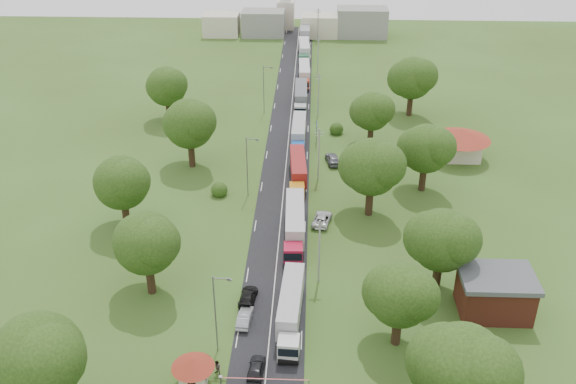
{
  "coord_description": "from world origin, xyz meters",
  "views": [
    {
      "loc": [
        4.27,
        -72.73,
        48.74
      ],
      "look_at": [
        0.95,
        10.92,
        3.0
      ],
      "focal_mm": 40.0,
      "sensor_mm": 36.0,
      "label": 1
    }
  ],
  "objects_px": {
    "boom_barrier": "(251,379)",
    "truck_0": "(291,308)",
    "info_sign": "(317,129)",
    "car_lane_mid": "(245,317)",
    "guard_booth": "(193,368)",
    "car_lane_front": "(256,368)"
  },
  "relations": [
    {
      "from": "info_sign",
      "to": "car_lane_mid",
      "type": "distance_m",
      "value": 50.9
    },
    {
      "from": "info_sign",
      "to": "truck_0",
      "type": "xyz_separation_m",
      "value": [
        -2.93,
        -49.98,
        -0.98
      ]
    },
    {
      "from": "guard_booth",
      "to": "car_lane_front",
      "type": "distance_m",
      "value": 6.61
    },
    {
      "from": "info_sign",
      "to": "car_lane_mid",
      "type": "bearing_deg",
      "value": -99.28
    },
    {
      "from": "boom_barrier",
      "to": "guard_booth",
      "type": "height_order",
      "value": "guard_booth"
    },
    {
      "from": "boom_barrier",
      "to": "car_lane_front",
      "type": "height_order",
      "value": "car_lane_front"
    },
    {
      "from": "boom_barrier",
      "to": "info_sign",
      "type": "xyz_separation_m",
      "value": [
        6.56,
        60.0,
        2.11
      ]
    },
    {
      "from": "truck_0",
      "to": "car_lane_mid",
      "type": "height_order",
      "value": "truck_0"
    },
    {
      "from": "boom_barrier",
      "to": "info_sign",
      "type": "bearing_deg",
      "value": 83.76
    },
    {
      "from": "guard_booth",
      "to": "truck_0",
      "type": "relative_size",
      "value": 0.32
    },
    {
      "from": "boom_barrier",
      "to": "truck_0",
      "type": "height_order",
      "value": "truck_0"
    },
    {
      "from": "car_lane_mid",
      "to": "boom_barrier",
      "type": "bearing_deg",
      "value": 103.96
    },
    {
      "from": "car_lane_mid",
      "to": "car_lane_front",
      "type": "bearing_deg",
      "value": 108.4
    },
    {
      "from": "boom_barrier",
      "to": "info_sign",
      "type": "distance_m",
      "value": 60.39
    },
    {
      "from": "guard_booth",
      "to": "truck_0",
      "type": "height_order",
      "value": "truck_0"
    },
    {
      "from": "guard_booth",
      "to": "car_lane_front",
      "type": "xyz_separation_m",
      "value": [
        6.2,
        1.76,
        -1.47
      ]
    },
    {
      "from": "boom_barrier",
      "to": "truck_0",
      "type": "relative_size",
      "value": 0.67
    },
    {
      "from": "truck_0",
      "to": "car_lane_mid",
      "type": "xyz_separation_m",
      "value": [
        -5.27,
        -0.2,
        -1.33
      ]
    },
    {
      "from": "car_lane_front",
      "to": "car_lane_mid",
      "type": "xyz_separation_m",
      "value": [
        -2.0,
        8.06,
        -0.01
      ]
    },
    {
      "from": "car_lane_mid",
      "to": "truck_0",
      "type": "bearing_deg",
      "value": -173.37
    },
    {
      "from": "boom_barrier",
      "to": "car_lane_front",
      "type": "xyz_separation_m",
      "value": [
        0.36,
        1.76,
        -0.19
      ]
    },
    {
      "from": "car_lane_front",
      "to": "guard_booth",
      "type": "bearing_deg",
      "value": 19.65
    }
  ]
}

